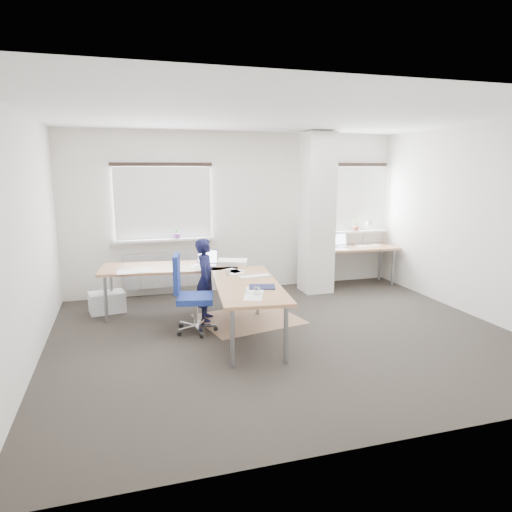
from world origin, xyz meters
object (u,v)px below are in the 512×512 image
object	(u,v)px
desk_main	(209,276)
task_chair	(193,311)
person	(206,280)
desk_side	(358,249)

from	to	relation	value
desk_main	task_chair	size ratio (longest dim) A/B	2.67
task_chair	person	size ratio (longest dim) A/B	0.89
desk_side	task_chair	world-z (taller)	desk_side
task_chair	person	xyz separation A→B (m)	(0.27, 0.46, 0.30)
desk_main	person	bearing A→B (deg)	99.65
desk_main	desk_side	xyz separation A→B (m)	(3.12, 1.42, -0.01)
desk_main	task_chair	distance (m)	0.55
desk_side	person	bearing A→B (deg)	-155.48
desk_main	desk_side	size ratio (longest dim) A/B	2.00
desk_main	person	distance (m)	0.21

